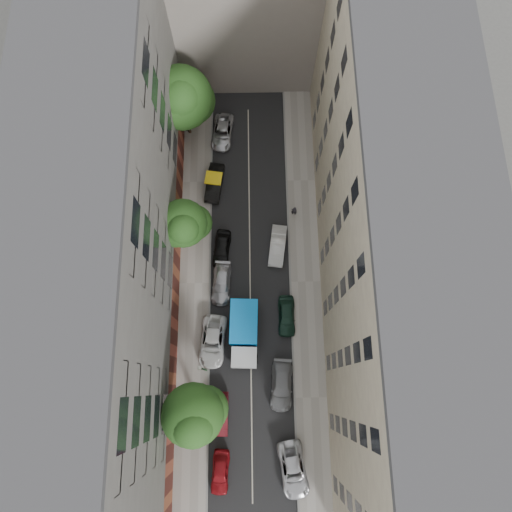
{
  "coord_description": "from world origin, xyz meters",
  "views": [
    {
      "loc": [
        0.44,
        -10.17,
        44.25
      ],
      "look_at": [
        0.6,
        1.0,
        6.0
      ],
      "focal_mm": 32.0,
      "sensor_mm": 36.0,
      "label": 1
    }
  ],
  "objects_px": {
    "car_left_0": "(220,472)",
    "car_right_2": "(287,316)",
    "car_left_2": "(213,341)",
    "car_right_3": "(278,246)",
    "tree_mid": "(184,225)",
    "pedestrian": "(294,211)",
    "car_right_0": "(293,470)",
    "car_left_1": "(221,414)",
    "car_left_3": "(222,284)",
    "car_right_1": "(282,385)",
    "tarp_truck": "(244,333)",
    "car_left_4": "(222,248)",
    "car_left_6": "(223,132)",
    "tree_far": "(183,100)",
    "car_left_5": "(214,183)",
    "lamp_post": "(202,369)",
    "tree_near": "(194,416)"
  },
  "relations": [
    {
      "from": "car_right_3",
      "to": "car_left_0",
      "type": "bearing_deg",
      "value": -97.54
    },
    {
      "from": "car_right_2",
      "to": "tree_far",
      "type": "relative_size",
      "value": 0.44
    },
    {
      "from": "car_left_1",
      "to": "car_left_3",
      "type": "xyz_separation_m",
      "value": [
        0.0,
        12.09,
        -0.0
      ]
    },
    {
      "from": "car_right_2",
      "to": "car_left_0",
      "type": "bearing_deg",
      "value": -114.05
    },
    {
      "from": "car_right_0",
      "to": "lamp_post",
      "type": "bearing_deg",
      "value": 123.85
    },
    {
      "from": "tree_far",
      "to": "lamp_post",
      "type": "distance_m",
      "value": 25.52
    },
    {
      "from": "car_left_4",
      "to": "pedestrian",
      "type": "distance_m",
      "value": 8.31
    },
    {
      "from": "tree_far",
      "to": "car_right_0",
      "type": "bearing_deg",
      "value": -73.71
    },
    {
      "from": "car_left_5",
      "to": "lamp_post",
      "type": "bearing_deg",
      "value": -83.44
    },
    {
      "from": "tree_far",
      "to": "car_left_4",
      "type": "bearing_deg",
      "value": -75.45
    },
    {
      "from": "car_left_6",
      "to": "lamp_post",
      "type": "height_order",
      "value": "lamp_post"
    },
    {
      "from": "tarp_truck",
      "to": "tree_near",
      "type": "bearing_deg",
      "value": -116.97
    },
    {
      "from": "car_left_0",
      "to": "car_left_5",
      "type": "bearing_deg",
      "value": 95.68
    },
    {
      "from": "car_left_4",
      "to": "tree_near",
      "type": "relative_size",
      "value": 0.46
    },
    {
      "from": "car_left_1",
      "to": "car_left_5",
      "type": "relative_size",
      "value": 0.88
    },
    {
      "from": "car_left_6",
      "to": "car_left_3",
      "type": "bearing_deg",
      "value": -83.1
    },
    {
      "from": "car_right_2",
      "to": "pedestrian",
      "type": "height_order",
      "value": "pedestrian"
    },
    {
      "from": "tarp_truck",
      "to": "car_right_0",
      "type": "height_order",
      "value": "tarp_truck"
    },
    {
      "from": "tree_mid",
      "to": "lamp_post",
      "type": "xyz_separation_m",
      "value": [
        1.65,
        -12.62,
        -1.74
      ]
    },
    {
      "from": "car_left_0",
      "to": "car_left_1",
      "type": "bearing_deg",
      "value": 94.03
    },
    {
      "from": "car_left_3",
      "to": "car_left_5",
      "type": "bearing_deg",
      "value": 98.5
    },
    {
      "from": "car_left_0",
      "to": "car_right_2",
      "type": "height_order",
      "value": "car_right_2"
    },
    {
      "from": "tarp_truck",
      "to": "pedestrian",
      "type": "distance_m",
      "value": 13.4
    },
    {
      "from": "car_left_5",
      "to": "car_left_4",
      "type": "bearing_deg",
      "value": -75.26
    },
    {
      "from": "lamp_post",
      "to": "car_left_1",
      "type": "bearing_deg",
      "value": -70.13
    },
    {
      "from": "car_left_0",
      "to": "car_left_2",
      "type": "xyz_separation_m",
      "value": [
        -0.8,
        11.34,
        0.06
      ]
    },
    {
      "from": "car_right_2",
      "to": "tree_near",
      "type": "height_order",
      "value": "tree_near"
    },
    {
      "from": "car_left_4",
      "to": "car_left_3",
      "type": "bearing_deg",
      "value": -83.41
    },
    {
      "from": "car_left_5",
      "to": "tree_mid",
      "type": "relative_size",
      "value": 0.56
    },
    {
      "from": "car_left_5",
      "to": "tarp_truck",
      "type": "bearing_deg",
      "value": -70.81
    },
    {
      "from": "car_right_0",
      "to": "pedestrian",
      "type": "bearing_deg",
      "value": 79.26
    },
    {
      "from": "car_left_2",
      "to": "car_right_3",
      "type": "bearing_deg",
      "value": 61.4
    },
    {
      "from": "car_left_4",
      "to": "tarp_truck",
      "type": "bearing_deg",
      "value": -68.95
    },
    {
      "from": "car_right_0",
      "to": "tree_near",
      "type": "height_order",
      "value": "tree_near"
    },
    {
      "from": "car_right_3",
      "to": "tree_mid",
      "type": "height_order",
      "value": "tree_mid"
    },
    {
      "from": "car_right_1",
      "to": "pedestrian",
      "type": "height_order",
      "value": "pedestrian"
    },
    {
      "from": "car_right_1",
      "to": "pedestrian",
      "type": "bearing_deg",
      "value": 88.0
    },
    {
      "from": "car_left_0",
      "to": "car_right_2",
      "type": "distance_m",
      "value": 15.04
    },
    {
      "from": "tree_mid",
      "to": "pedestrian",
      "type": "relative_size",
      "value": 4.79
    },
    {
      "from": "tarp_truck",
      "to": "tree_near",
      "type": "distance_m",
      "value": 9.16
    },
    {
      "from": "car_left_0",
      "to": "tree_near",
      "type": "height_order",
      "value": "tree_near"
    },
    {
      "from": "car_right_3",
      "to": "tree_mid",
      "type": "bearing_deg",
      "value": -176.39
    },
    {
      "from": "car_left_0",
      "to": "car_left_1",
      "type": "height_order",
      "value": "car_left_0"
    },
    {
      "from": "tree_mid",
      "to": "pedestrian",
      "type": "distance_m",
      "value": 11.73
    },
    {
      "from": "car_left_4",
      "to": "car_right_1",
      "type": "bearing_deg",
      "value": -60.55
    },
    {
      "from": "car_left_2",
      "to": "car_right_1",
      "type": "height_order",
      "value": "car_left_2"
    },
    {
      "from": "tarp_truck",
      "to": "car_right_0",
      "type": "bearing_deg",
      "value": -68.44
    },
    {
      "from": "car_right_2",
      "to": "tree_far",
      "type": "height_order",
      "value": "tree_far"
    },
    {
      "from": "tarp_truck",
      "to": "car_left_4",
      "type": "relative_size",
      "value": 1.58
    },
    {
      "from": "car_right_3",
      "to": "car_left_2",
      "type": "bearing_deg",
      "value": -116.68
    }
  ]
}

